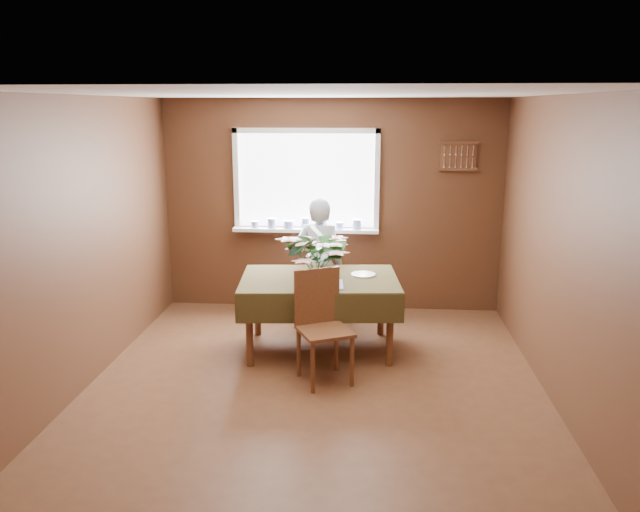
# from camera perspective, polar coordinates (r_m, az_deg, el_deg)

# --- Properties ---
(floor) EXTENTS (4.50, 4.50, 0.00)m
(floor) POSITION_cam_1_polar(r_m,az_deg,el_deg) (5.62, -0.46, -11.81)
(floor) COLOR #54301D
(floor) RESTS_ON ground
(ceiling) EXTENTS (4.50, 4.50, 0.00)m
(ceiling) POSITION_cam_1_polar(r_m,az_deg,el_deg) (5.08, -0.52, 14.62)
(ceiling) COLOR white
(ceiling) RESTS_ON wall_back
(wall_back) EXTENTS (4.00, 0.00, 4.00)m
(wall_back) POSITION_cam_1_polar(r_m,az_deg,el_deg) (7.41, 1.07, 4.58)
(wall_back) COLOR brown
(wall_back) RESTS_ON floor
(wall_front) EXTENTS (4.00, 0.00, 4.00)m
(wall_front) POSITION_cam_1_polar(r_m,az_deg,el_deg) (3.07, -4.29, -8.62)
(wall_front) COLOR brown
(wall_front) RESTS_ON floor
(wall_left) EXTENTS (0.00, 4.50, 4.50)m
(wall_left) POSITION_cam_1_polar(r_m,az_deg,el_deg) (5.74, -20.81, 1.04)
(wall_left) COLOR brown
(wall_left) RESTS_ON floor
(wall_right) EXTENTS (0.00, 4.50, 4.50)m
(wall_right) POSITION_cam_1_polar(r_m,az_deg,el_deg) (5.41, 21.11, 0.30)
(wall_right) COLOR brown
(wall_right) RESTS_ON floor
(window_assembly) EXTENTS (1.72, 0.20, 1.22)m
(window_assembly) POSITION_cam_1_polar(r_m,az_deg,el_deg) (7.37, -1.28, 5.26)
(window_assembly) COLOR white
(window_assembly) RESTS_ON wall_back
(spoon_rack) EXTENTS (0.44, 0.05, 0.33)m
(spoon_rack) POSITION_cam_1_polar(r_m,az_deg,el_deg) (7.36, 12.55, 8.91)
(spoon_rack) COLOR brown
(spoon_rack) RESTS_ON wall_back
(dining_table) EXTENTS (1.64, 1.19, 0.76)m
(dining_table) POSITION_cam_1_polar(r_m,az_deg,el_deg) (6.19, -0.05, -2.82)
(dining_table) COLOR brown
(dining_table) RESTS_ON floor
(chair_far) EXTENTS (0.52, 0.52, 0.97)m
(chair_far) POSITION_cam_1_polar(r_m,az_deg,el_deg) (7.03, 0.53, -1.95)
(chair_far) COLOR brown
(chair_far) RESTS_ON floor
(chair_near) EXTENTS (0.57, 0.57, 1.00)m
(chair_near) POSITION_cam_1_polar(r_m,az_deg,el_deg) (5.58, 0.13, -5.96)
(chair_near) COLOR brown
(chair_near) RESTS_ON floor
(seated_woman) EXTENTS (0.57, 0.41, 1.45)m
(seated_woman) POSITION_cam_1_polar(r_m,az_deg,el_deg) (6.86, -0.08, -0.63)
(seated_woman) COLOR white
(seated_woman) RESTS_ON floor
(flower_bouquet) EXTENTS (0.56, 0.56, 0.48)m
(flower_bouquet) POSITION_cam_1_polar(r_m,az_deg,el_deg) (5.86, -0.42, 0.30)
(flower_bouquet) COLOR white
(flower_bouquet) RESTS_ON dining_table
(side_plate) EXTENTS (0.30, 0.30, 0.01)m
(side_plate) POSITION_cam_1_polar(r_m,az_deg,el_deg) (6.28, 3.99, -1.70)
(side_plate) COLOR white
(side_plate) RESTS_ON dining_table
(table_knife) EXTENTS (0.02, 0.24, 0.00)m
(table_knife) POSITION_cam_1_polar(r_m,az_deg,el_deg) (5.99, 1.24, -2.38)
(table_knife) COLOR silver
(table_knife) RESTS_ON dining_table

